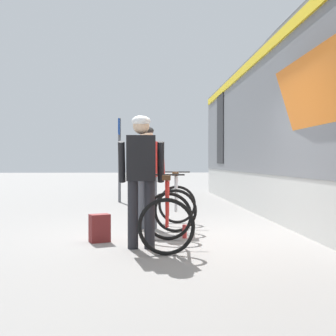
{
  "coord_description": "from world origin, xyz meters",
  "views": [
    {
      "loc": [
        -0.68,
        -6.49,
        1.15
      ],
      "look_at": [
        -0.29,
        0.59,
        1.05
      ],
      "focal_mm": 45.48,
      "sensor_mm": 36.0,
      "label": 1
    }
  ],
  "objects_px": {
    "backpack_on_platform": "(100,228)",
    "water_bottle_near_the_bikes": "(185,231)",
    "cyclist_near_in_dark": "(141,169)",
    "bicycle_near_red": "(167,218)",
    "bicycle_far_silver": "(176,205)",
    "platform_sign_post": "(119,145)",
    "cyclist_far_in_red": "(147,168)"
  },
  "relations": [
    {
      "from": "platform_sign_post",
      "to": "cyclist_near_in_dark",
      "type": "bearing_deg",
      "value": -84.18
    },
    {
      "from": "bicycle_near_red",
      "to": "water_bottle_near_the_bikes",
      "type": "bearing_deg",
      "value": 66.25
    },
    {
      "from": "cyclist_far_in_red",
      "to": "water_bottle_near_the_bikes",
      "type": "distance_m",
      "value": 1.46
    },
    {
      "from": "bicycle_far_silver",
      "to": "backpack_on_platform",
      "type": "distance_m",
      "value": 1.76
    },
    {
      "from": "cyclist_near_in_dark",
      "to": "cyclist_far_in_red",
      "type": "height_order",
      "value": "same"
    },
    {
      "from": "backpack_on_platform",
      "to": "cyclist_near_in_dark",
      "type": "bearing_deg",
      "value": -61.87
    },
    {
      "from": "cyclist_near_in_dark",
      "to": "platform_sign_post",
      "type": "distance_m",
      "value": 6.62
    },
    {
      "from": "bicycle_near_red",
      "to": "backpack_on_platform",
      "type": "bearing_deg",
      "value": 155.59
    },
    {
      "from": "bicycle_near_red",
      "to": "platform_sign_post",
      "type": "xyz_separation_m",
      "value": [
        -1.02,
        6.5,
        1.22
      ]
    },
    {
      "from": "cyclist_far_in_red",
      "to": "platform_sign_post",
      "type": "relative_size",
      "value": 0.73
    },
    {
      "from": "cyclist_near_in_dark",
      "to": "platform_sign_post",
      "type": "xyz_separation_m",
      "value": [
        -0.67,
        6.56,
        0.57
      ]
    },
    {
      "from": "cyclist_near_in_dark",
      "to": "cyclist_far_in_red",
      "type": "distance_m",
      "value": 1.69
    },
    {
      "from": "bicycle_near_red",
      "to": "cyclist_near_in_dark",
      "type": "bearing_deg",
      "value": -170.28
    },
    {
      "from": "cyclist_near_in_dark",
      "to": "bicycle_near_red",
      "type": "xyz_separation_m",
      "value": [
        0.35,
        0.06,
        -0.65
      ]
    },
    {
      "from": "backpack_on_platform",
      "to": "water_bottle_near_the_bikes",
      "type": "distance_m",
      "value": 1.28
    },
    {
      "from": "backpack_on_platform",
      "to": "platform_sign_post",
      "type": "height_order",
      "value": "platform_sign_post"
    },
    {
      "from": "bicycle_far_silver",
      "to": "platform_sign_post",
      "type": "relative_size",
      "value": 0.47
    },
    {
      "from": "bicycle_near_red",
      "to": "platform_sign_post",
      "type": "height_order",
      "value": "platform_sign_post"
    },
    {
      "from": "backpack_on_platform",
      "to": "bicycle_near_red",
      "type": "bearing_deg",
      "value": -46.99
    },
    {
      "from": "cyclist_far_in_red",
      "to": "water_bottle_near_the_bikes",
      "type": "height_order",
      "value": "cyclist_far_in_red"
    },
    {
      "from": "water_bottle_near_the_bikes",
      "to": "bicycle_near_red",
      "type": "bearing_deg",
      "value": -113.75
    },
    {
      "from": "water_bottle_near_the_bikes",
      "to": "cyclist_far_in_red",
      "type": "bearing_deg",
      "value": 120.88
    },
    {
      "from": "bicycle_near_red",
      "to": "cyclist_far_in_red",
      "type": "bearing_deg",
      "value": 99.43
    },
    {
      "from": "platform_sign_post",
      "to": "cyclist_far_in_red",
      "type": "bearing_deg",
      "value": -81.26
    },
    {
      "from": "cyclist_near_in_dark",
      "to": "water_bottle_near_the_bikes",
      "type": "distance_m",
      "value": 1.37
    },
    {
      "from": "bicycle_near_red",
      "to": "platform_sign_post",
      "type": "distance_m",
      "value": 6.69
    },
    {
      "from": "bicycle_near_red",
      "to": "bicycle_far_silver",
      "type": "height_order",
      "value": "same"
    },
    {
      "from": "cyclist_near_in_dark",
      "to": "bicycle_far_silver",
      "type": "distance_m",
      "value": 1.97
    },
    {
      "from": "cyclist_near_in_dark",
      "to": "platform_sign_post",
      "type": "relative_size",
      "value": 0.73
    },
    {
      "from": "bicycle_far_silver",
      "to": "bicycle_near_red",
      "type": "bearing_deg",
      "value": -98.27
    },
    {
      "from": "bicycle_far_silver",
      "to": "water_bottle_near_the_bikes",
      "type": "height_order",
      "value": "bicycle_far_silver"
    },
    {
      "from": "cyclist_near_in_dark",
      "to": "bicycle_near_red",
      "type": "bearing_deg",
      "value": 9.72
    }
  ]
}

